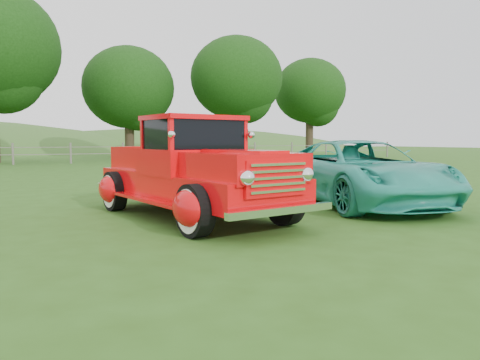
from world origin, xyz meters
name	(u,v)px	position (x,y,z in m)	size (l,w,h in m)	color
ground	(234,228)	(0.00, 0.00, 0.00)	(140.00, 140.00, 0.00)	#2B5015
distant_hills	(4,187)	(-4.08, 59.46, -4.55)	(116.00, 60.00, 18.00)	#315820
fence_line	(71,153)	(0.00, 22.00, 0.60)	(48.00, 0.12, 1.20)	#666256
tree_near_east	(129,88)	(5.00, 29.00, 5.25)	(6.80, 6.80, 8.33)	black
tree_mid_east	(236,78)	(13.00, 27.00, 6.17)	(7.20, 7.20, 9.44)	black
tree_far_east	(310,91)	(22.00, 30.00, 5.86)	(6.60, 6.60, 8.86)	black
red_pickup	(192,172)	(-0.23, 1.24, 0.80)	(2.81, 5.20, 1.78)	black
teal_sedan	(360,172)	(3.51, 1.23, 0.68)	(2.27, 4.92, 1.37)	teal
man	(239,167)	(1.06, 2.03, 0.82)	(0.60, 0.39, 1.63)	black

